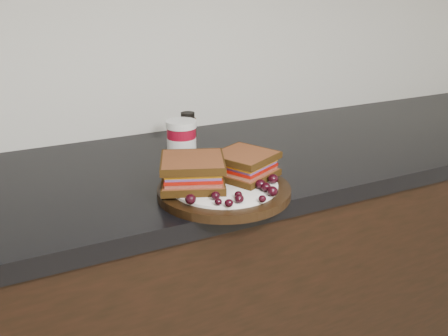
# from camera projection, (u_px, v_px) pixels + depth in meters

# --- Properties ---
(base_cabinets) EXTENTS (3.96, 0.58, 0.86)m
(base_cabinets) POSITION_uv_depth(u_px,v_px,m) (189.00, 322.00, 1.39)
(base_cabinets) COLOR black
(base_cabinets) RESTS_ON ground_plane
(countertop) EXTENTS (3.98, 0.60, 0.04)m
(countertop) POSITION_uv_depth(u_px,v_px,m) (184.00, 172.00, 1.23)
(countertop) COLOR black
(countertop) RESTS_ON base_cabinets
(plate) EXTENTS (0.28, 0.28, 0.02)m
(plate) POSITION_uv_depth(u_px,v_px,m) (224.00, 191.00, 1.05)
(plate) COLOR black
(plate) RESTS_ON countertop
(sandwich_left) EXTENTS (0.17, 0.17, 0.06)m
(sandwich_left) POSITION_uv_depth(u_px,v_px,m) (193.00, 172.00, 1.03)
(sandwich_left) COLOR brown
(sandwich_left) RESTS_ON plate
(sandwich_right) EXTENTS (0.16, 0.16, 0.05)m
(sandwich_right) POSITION_uv_depth(u_px,v_px,m) (244.00, 165.00, 1.07)
(sandwich_right) COLOR brown
(sandwich_right) RESTS_ON plate
(grape_0) EXTENTS (0.02, 0.02, 0.02)m
(grape_0) POSITION_uv_depth(u_px,v_px,m) (191.00, 199.00, 0.94)
(grape_0) COLOR black
(grape_0) RESTS_ON plate
(grape_1) EXTENTS (0.02, 0.02, 0.02)m
(grape_1) POSITION_uv_depth(u_px,v_px,m) (216.00, 196.00, 0.96)
(grape_1) COLOR black
(grape_1) RESTS_ON plate
(grape_2) EXTENTS (0.01, 0.01, 0.01)m
(grape_2) POSITION_uv_depth(u_px,v_px,m) (218.00, 202.00, 0.94)
(grape_2) COLOR black
(grape_2) RESTS_ON plate
(grape_3) EXTENTS (0.02, 0.02, 0.02)m
(grape_3) POSITION_uv_depth(u_px,v_px,m) (229.00, 203.00, 0.93)
(grape_3) COLOR black
(grape_3) RESTS_ON plate
(grape_4) EXTENTS (0.02, 0.02, 0.02)m
(grape_4) POSITION_uv_depth(u_px,v_px,m) (239.00, 199.00, 0.95)
(grape_4) COLOR black
(grape_4) RESTS_ON plate
(grape_5) EXTENTS (0.02, 0.02, 0.01)m
(grape_5) POSITION_uv_depth(u_px,v_px,m) (238.00, 195.00, 0.97)
(grape_5) COLOR black
(grape_5) RESTS_ON plate
(grape_6) EXTENTS (0.02, 0.02, 0.01)m
(grape_6) POSITION_uv_depth(u_px,v_px,m) (262.00, 199.00, 0.95)
(grape_6) COLOR black
(grape_6) RESTS_ON plate
(grape_7) EXTENTS (0.02, 0.02, 0.02)m
(grape_7) POSITION_uv_depth(u_px,v_px,m) (272.00, 191.00, 0.98)
(grape_7) COLOR black
(grape_7) RESTS_ON plate
(grape_8) EXTENTS (0.02, 0.02, 0.02)m
(grape_8) POSITION_uv_depth(u_px,v_px,m) (266.00, 187.00, 1.00)
(grape_8) COLOR black
(grape_8) RESTS_ON plate
(grape_9) EXTENTS (0.02, 0.02, 0.02)m
(grape_9) POSITION_uv_depth(u_px,v_px,m) (260.00, 184.00, 1.01)
(grape_9) COLOR black
(grape_9) RESTS_ON plate
(grape_10) EXTENTS (0.02, 0.02, 0.02)m
(grape_10) POSITION_uv_depth(u_px,v_px,m) (273.00, 179.00, 1.04)
(grape_10) COLOR black
(grape_10) RESTS_ON plate
(grape_11) EXTENTS (0.02, 0.02, 0.02)m
(grape_11) POSITION_uv_depth(u_px,v_px,m) (258.00, 179.00, 1.05)
(grape_11) COLOR black
(grape_11) RESTS_ON plate
(grape_12) EXTENTS (0.02, 0.02, 0.02)m
(grape_12) POSITION_uv_depth(u_px,v_px,m) (256.00, 174.00, 1.08)
(grape_12) COLOR black
(grape_12) RESTS_ON plate
(grape_13) EXTENTS (0.02, 0.02, 0.01)m
(grape_13) POSITION_uv_depth(u_px,v_px,m) (250.00, 169.00, 1.11)
(grape_13) COLOR black
(grape_13) RESTS_ON plate
(grape_14) EXTENTS (0.02, 0.02, 0.02)m
(grape_14) POSITION_uv_depth(u_px,v_px,m) (239.00, 170.00, 1.10)
(grape_14) COLOR black
(grape_14) RESTS_ON plate
(grape_15) EXTENTS (0.02, 0.02, 0.02)m
(grape_15) POSITION_uv_depth(u_px,v_px,m) (203.00, 176.00, 1.06)
(grape_15) COLOR black
(grape_15) RESTS_ON plate
(grape_16) EXTENTS (0.02, 0.02, 0.02)m
(grape_16) POSITION_uv_depth(u_px,v_px,m) (191.00, 181.00, 1.04)
(grape_16) COLOR black
(grape_16) RESTS_ON plate
(grape_17) EXTENTS (0.02, 0.02, 0.02)m
(grape_17) POSITION_uv_depth(u_px,v_px,m) (193.00, 182.00, 1.02)
(grape_17) COLOR black
(grape_17) RESTS_ON plate
(grape_18) EXTENTS (0.02, 0.02, 0.02)m
(grape_18) POSITION_uv_depth(u_px,v_px,m) (182.00, 187.00, 1.00)
(grape_18) COLOR black
(grape_18) RESTS_ON plate
(grape_19) EXTENTS (0.02, 0.02, 0.02)m
(grape_19) POSITION_uv_depth(u_px,v_px,m) (186.00, 189.00, 0.99)
(grape_19) COLOR black
(grape_19) RESTS_ON plate
(grape_20) EXTENTS (0.02, 0.02, 0.02)m
(grape_20) POSITION_uv_depth(u_px,v_px,m) (203.00, 180.00, 1.04)
(grape_20) COLOR black
(grape_20) RESTS_ON plate
(grape_21) EXTENTS (0.02, 0.02, 0.02)m
(grape_21) POSITION_uv_depth(u_px,v_px,m) (193.00, 181.00, 1.03)
(grape_21) COLOR black
(grape_21) RESTS_ON plate
(grape_22) EXTENTS (0.02, 0.02, 0.02)m
(grape_22) POSITION_uv_depth(u_px,v_px,m) (196.00, 188.00, 1.00)
(grape_22) COLOR black
(grape_22) RESTS_ON plate
(condiment_jar) EXTENTS (0.08, 0.08, 0.11)m
(condiment_jar) POSITION_uv_depth(u_px,v_px,m) (182.00, 142.00, 1.21)
(condiment_jar) COLOR maroon
(condiment_jar) RESTS_ON countertop
(oil_bottle) EXTENTS (0.05, 0.05, 0.12)m
(oil_bottle) POSITION_uv_depth(u_px,v_px,m) (188.00, 135.00, 1.26)
(oil_bottle) COLOR #431E06
(oil_bottle) RESTS_ON countertop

